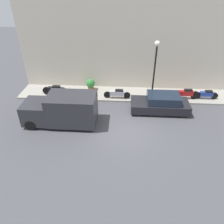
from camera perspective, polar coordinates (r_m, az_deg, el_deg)
name	(u,v)px	position (r m, az deg, el deg)	size (l,w,h in m)	color
ground_plane	(124,131)	(13.79, 3.23, -5.07)	(60.00, 60.00, 0.00)	#47474C
sidewalk	(125,94)	(17.83, 3.49, 4.64)	(2.41, 17.06, 0.13)	gray
building_facade	(127,43)	(17.73, 3.96, 17.43)	(0.30, 17.06, 7.59)	beige
parked_car	(161,103)	(15.78, 12.60, 2.20)	(1.76, 4.06, 1.33)	black
delivery_van	(61,110)	(14.29, -13.07, 0.63)	(1.96, 4.65, 2.07)	#2D2D33
motorcycle_black	(55,90)	(18.01, -14.71, 5.65)	(0.30, 1.97, 0.78)	black
scooter_silver	(117,93)	(16.93, 1.39, 4.86)	(0.30, 2.07, 0.73)	#B7B7BF
motorcycle_red	(186,93)	(17.78, 18.73, 4.62)	(0.30, 2.05, 0.79)	#B21E1E
motorcycle_blue	(207,94)	(18.36, 23.48, 4.27)	(0.30, 1.78, 0.70)	navy
streetlamp	(156,60)	(15.84, 11.31, 13.18)	(0.39, 0.39, 4.49)	black
potted_plant	(91,84)	(18.25, -5.61, 7.28)	(0.71, 0.71, 0.95)	brown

